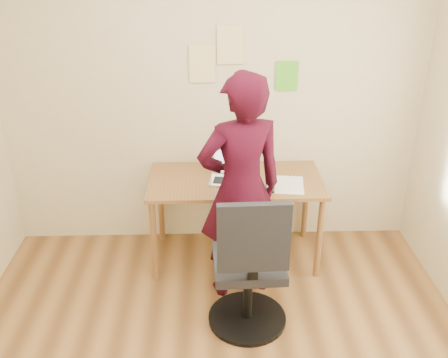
{
  "coord_description": "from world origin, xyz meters",
  "views": [
    {
      "loc": [
        -0.03,
        -2.23,
        2.49
      ],
      "look_at": [
        0.07,
        0.95,
        0.95
      ],
      "focal_mm": 40.0,
      "sensor_mm": 36.0,
      "label": 1
    }
  ],
  "objects_px": {
    "desk": "(236,189)",
    "phone": "(270,188)",
    "office_chair": "(250,273)",
    "laptop": "(230,173)",
    "person": "(241,189)"
  },
  "relations": [
    {
      "from": "laptop",
      "to": "person",
      "type": "distance_m",
      "value": 0.45
    },
    {
      "from": "laptop",
      "to": "desk",
      "type": "bearing_deg",
      "value": 1.97
    },
    {
      "from": "desk",
      "to": "phone",
      "type": "bearing_deg",
      "value": -35.71
    },
    {
      "from": "desk",
      "to": "phone",
      "type": "relative_size",
      "value": 9.79
    },
    {
      "from": "laptop",
      "to": "office_chair",
      "type": "relative_size",
      "value": 0.32
    },
    {
      "from": "desk",
      "to": "office_chair",
      "type": "height_order",
      "value": "office_chair"
    },
    {
      "from": "phone",
      "to": "office_chair",
      "type": "height_order",
      "value": "office_chair"
    },
    {
      "from": "desk",
      "to": "laptop",
      "type": "height_order",
      "value": "laptop"
    },
    {
      "from": "laptop",
      "to": "phone",
      "type": "relative_size",
      "value": 2.39
    },
    {
      "from": "laptop",
      "to": "person",
      "type": "bearing_deg",
      "value": -74.33
    },
    {
      "from": "desk",
      "to": "laptop",
      "type": "xyz_separation_m",
      "value": [
        -0.05,
        0.01,
        0.14
      ]
    },
    {
      "from": "desk",
      "to": "phone",
      "type": "distance_m",
      "value": 0.33
    },
    {
      "from": "laptop",
      "to": "person",
      "type": "height_order",
      "value": "person"
    },
    {
      "from": "desk",
      "to": "laptop",
      "type": "bearing_deg",
      "value": 173.95
    },
    {
      "from": "phone",
      "to": "person",
      "type": "xyz_separation_m",
      "value": [
        -0.24,
        -0.25,
        0.12
      ]
    }
  ]
}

